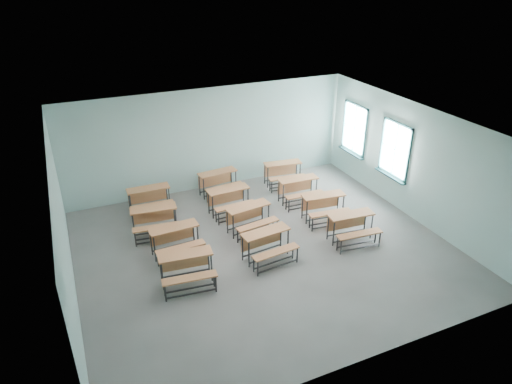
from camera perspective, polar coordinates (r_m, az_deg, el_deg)
room at (r=10.87m, az=1.45°, el=0.07°), size 9.04×8.04×3.24m
desk_unit_r0c0 at (r=10.31m, az=-8.67°, el=-9.06°), size 1.28×0.93×0.75m
desk_unit_r0c1 at (r=10.98m, az=1.49°, el=-6.24°), size 1.27×0.92×0.75m
desk_unit_r0c2 at (r=11.93m, az=11.96°, el=-3.96°), size 1.26×0.90×0.75m
desk_unit_r1c0 at (r=11.31m, az=-10.01°, el=-5.62°), size 1.23×0.86×0.75m
desk_unit_r1c1 at (r=12.05m, az=-0.72°, el=-2.98°), size 1.29×0.96×0.75m
desk_unit_r1c2 at (r=12.75m, az=8.58°, el=-1.52°), size 1.28×0.94×0.75m
desk_unit_r2c0 at (r=12.25m, az=-12.58°, el=-3.17°), size 1.28×0.94×0.75m
desk_unit_r2c1 at (r=12.95m, az=-3.28°, el=-0.75°), size 1.23×0.86×0.75m
desk_unit_r2c2 at (r=13.61m, az=5.45°, el=0.60°), size 1.23×0.86×0.75m
desk_unit_r3c0 at (r=13.33m, az=-13.16°, el=-0.62°), size 1.21×0.83×0.75m
desk_unit_r3c1 at (r=14.04m, az=-4.62°, el=1.49°), size 1.27×0.92×0.75m
desk_unit_r3c2 at (r=14.66m, az=3.47°, el=2.66°), size 1.29×0.95×0.75m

